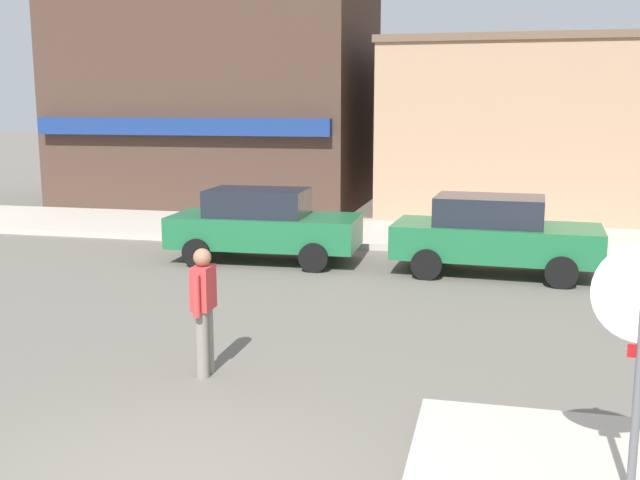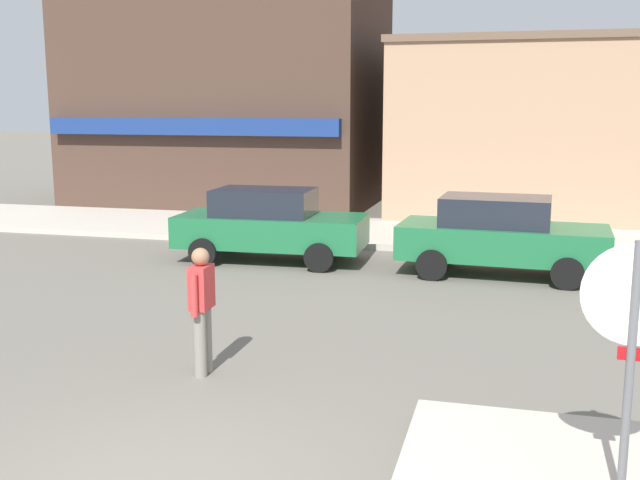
{
  "view_description": "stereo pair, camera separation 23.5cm",
  "coord_description": "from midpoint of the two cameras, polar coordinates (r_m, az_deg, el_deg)",
  "views": [
    {
      "loc": [
        2.67,
        -5.31,
        3.32
      ],
      "look_at": [
        0.34,
        4.5,
        1.5
      ],
      "focal_mm": 42.0,
      "sensor_mm": 36.0,
      "label": 1
    },
    {
      "loc": [
        2.9,
        -5.25,
        3.32
      ],
      "look_at": [
        0.34,
        4.5,
        1.5
      ],
      "focal_mm": 42.0,
      "sensor_mm": 36.0,
      "label": 2
    }
  ],
  "objects": [
    {
      "name": "kerb_far",
      "position": [
        19.31,
        4.87,
        0.52
      ],
      "size": [
        80.0,
        4.0,
        0.15
      ],
      "primitive_type": "cube",
      "color": "beige",
      "rests_on": "ground"
    },
    {
      "name": "parked_car_nearest",
      "position": [
        16.08,
        -4.76,
        1.22
      ],
      "size": [
        4.06,
        1.99,
        1.56
      ],
      "color": "#1E6B3D",
      "rests_on": "ground"
    },
    {
      "name": "parked_car_second",
      "position": [
        15.14,
        12.7,
        0.44
      ],
      "size": [
        4.08,
        2.04,
        1.56
      ],
      "color": "#1E6B3D",
      "rests_on": "ground"
    },
    {
      "name": "pedestrian_crossing_near",
      "position": [
        9.35,
        -9.57,
        -5.11
      ],
      "size": [
        0.23,
        0.55,
        1.61
      ],
      "color": "gray",
      "rests_on": "ground"
    },
    {
      "name": "building_corner_shop",
      "position": [
        26.05,
        -7.69,
        11.06
      ],
      "size": [
        9.94,
        7.48,
        7.47
      ],
      "color": "#473328",
      "rests_on": "ground"
    },
    {
      "name": "building_storefront_left_near",
      "position": [
        24.38,
        13.75,
        8.24
      ],
      "size": [
        7.27,
        8.04,
        5.18
      ],
      "color": "tan",
      "rests_on": "ground"
    }
  ]
}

